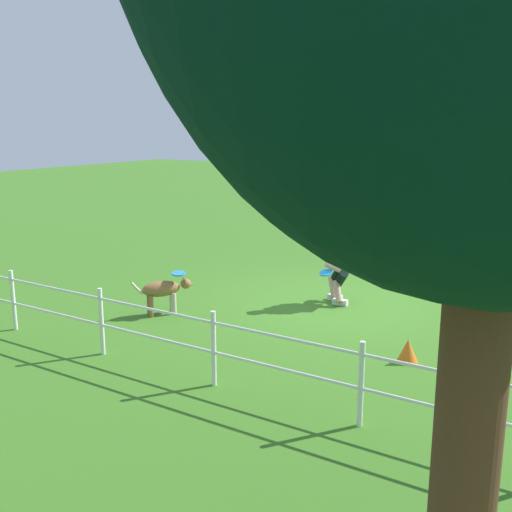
# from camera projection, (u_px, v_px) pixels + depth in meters

# --- Properties ---
(ground_plane) EXTENTS (60.00, 60.00, 0.00)m
(ground_plane) POSITION_uv_depth(u_px,v_px,m) (342.00, 306.00, 10.21)
(ground_plane) COLOR #3C7422
(person) EXTENTS (0.57, 0.70, 1.29)m
(person) POSITION_uv_depth(u_px,v_px,m) (339.00, 264.00, 10.24)
(person) COLOR silver
(person) RESTS_ON ground_plane
(dog) EXTENTS (0.65, 0.90, 0.60)m
(dog) POSITION_uv_depth(u_px,v_px,m) (164.00, 290.00, 9.69)
(dog) COLOR #936239
(dog) RESTS_ON ground_plane
(frisbee_flying) EXTENTS (0.32, 0.32, 0.05)m
(frisbee_flying) POSITION_uv_depth(u_px,v_px,m) (178.00, 273.00, 9.66)
(frisbee_flying) COLOR #2C89E6
(frisbee_held) EXTENTS (0.31, 0.30, 0.12)m
(frisbee_held) POSITION_uv_depth(u_px,v_px,m) (326.00, 273.00, 9.97)
(frisbee_held) COLOR #2292F0
(frisbee_held) RESTS_ON person
(fence) EXTENTS (14.86, 0.06, 0.92)m
(fence) POSITION_uv_depth(u_px,v_px,m) (213.00, 342.00, 7.01)
(fence) COLOR white
(fence) RESTS_ON ground_plane
(training_cone) EXTENTS (0.28, 0.28, 0.31)m
(training_cone) POSITION_uv_depth(u_px,v_px,m) (408.00, 351.00, 7.79)
(training_cone) COLOR orange
(training_cone) RESTS_ON ground_plane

